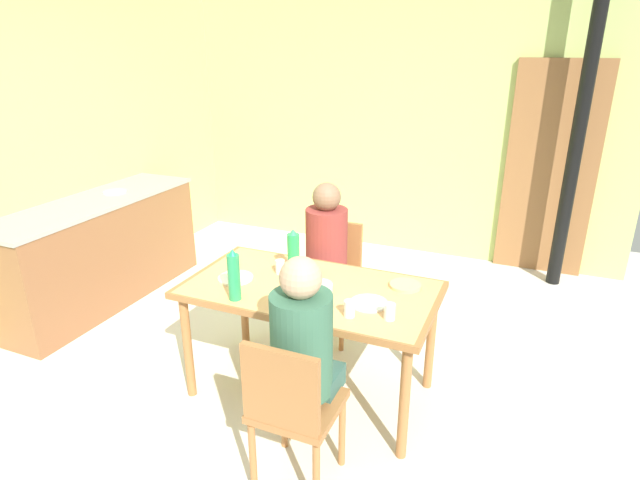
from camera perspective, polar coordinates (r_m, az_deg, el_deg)
ground_plane at (r=3.63m, az=-5.19°, el=-14.93°), size 7.10×7.10×0.00m
wall_back at (r=5.54m, az=7.99°, el=13.52°), size 4.71×0.10×2.87m
wall_left at (r=4.97m, az=-25.79°, el=10.90°), size 0.10×4.09×2.87m
door_wooden at (r=5.35m, az=23.95°, el=6.95°), size 0.80×0.05×2.00m
stove_pipe_column at (r=5.01m, az=26.57°, el=10.84°), size 0.12×0.12×2.87m
kitchen_counter at (r=4.84m, az=-23.16°, el=-1.10°), size 0.61×1.90×0.91m
dining_table at (r=3.17m, az=-1.07°, el=-6.37°), size 1.51×0.81×0.74m
chair_near_diner at (r=2.60m, az=-3.15°, el=-17.79°), size 0.40×0.40×0.87m
chair_far_diner at (r=3.93m, az=1.38°, el=-3.54°), size 0.40×0.40×0.87m
person_near_diner at (r=2.53m, az=-1.90°, el=-11.00°), size 0.30×0.37×0.77m
person_far_diner at (r=3.70m, az=0.64°, el=-0.34°), size 0.30×0.37×0.77m
water_bottle_green_near at (r=2.97m, az=-9.43°, el=-3.91°), size 0.07×0.07×0.31m
water_bottle_green_far at (r=3.24m, az=-2.93°, el=-1.50°), size 0.08×0.08×0.31m
serving_bowl_center at (r=3.06m, az=-0.18°, el=-5.32°), size 0.17×0.17×0.05m
dinner_plate_near_left at (r=3.28m, az=-9.25°, el=-4.12°), size 0.22×0.22×0.01m
dinner_plate_near_right at (r=2.95m, az=5.39°, el=-6.91°), size 0.21×0.21×0.01m
drinking_glass_by_near_diner at (r=2.79m, az=7.66°, el=-7.80°), size 0.06×0.06×0.09m
drinking_glass_by_far_diner at (r=2.80m, az=3.26°, el=-7.53°), size 0.06×0.06×0.09m
drinking_glass_spare_center at (r=3.31m, az=-4.40°, el=-2.95°), size 0.06×0.06×0.09m
bread_plate_sliced at (r=3.17m, az=9.35°, el=-4.95°), size 0.19×0.19×0.02m
cutlery_knife_near at (r=2.85m, az=-0.86°, el=-8.00°), size 0.02×0.15×0.00m
cutlery_fork_near at (r=2.93m, az=-4.32°, el=-7.18°), size 0.03×0.15×0.00m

